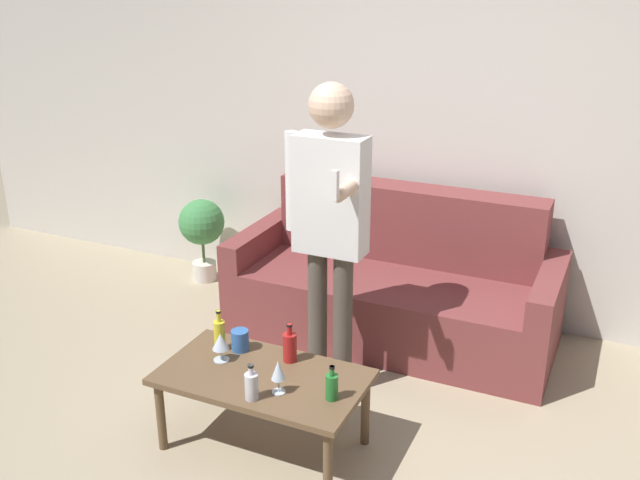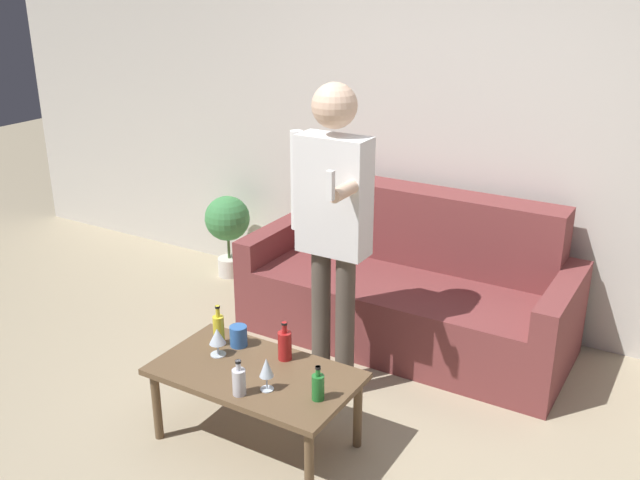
# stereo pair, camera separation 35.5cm
# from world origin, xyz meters

# --- Properties ---
(wall_back) EXTENTS (8.00, 0.06, 2.70)m
(wall_back) POSITION_xyz_m (0.00, 2.03, 1.35)
(wall_back) COLOR silver
(wall_back) RESTS_ON ground_plane
(couch) EXTENTS (2.02, 0.84, 0.92)m
(couch) POSITION_xyz_m (-0.15, 1.57, 0.32)
(couch) COLOR brown
(couch) RESTS_ON ground_plane
(coffee_table) EXTENTS (0.99, 0.55, 0.41)m
(coffee_table) POSITION_xyz_m (-0.34, 0.17, 0.36)
(coffee_table) COLOR brown
(coffee_table) RESTS_ON ground_plane
(bottle_orange) EXTENTS (0.07, 0.07, 0.20)m
(bottle_orange) POSITION_xyz_m (-0.28, 0.34, 0.49)
(bottle_orange) COLOR #B21E1E
(bottle_orange) RESTS_ON coffee_table
(bottle_green) EXTENTS (0.06, 0.06, 0.17)m
(bottle_green) POSITION_xyz_m (0.04, 0.12, 0.47)
(bottle_green) COLOR #23752D
(bottle_green) RESTS_ON coffee_table
(bottle_dark) EXTENTS (0.06, 0.06, 0.22)m
(bottle_dark) POSITION_xyz_m (-0.65, 0.29, 0.49)
(bottle_dark) COLOR yellow
(bottle_dark) RESTS_ON coffee_table
(bottle_yellow) EXTENTS (0.06, 0.06, 0.17)m
(bottle_yellow) POSITION_xyz_m (-0.29, -0.03, 0.47)
(bottle_yellow) COLOR silver
(bottle_yellow) RESTS_ON coffee_table
(wine_glass_near) EXTENTS (0.08, 0.08, 0.15)m
(wine_glass_near) POSITION_xyz_m (-0.59, 0.20, 0.51)
(wine_glass_near) COLOR silver
(wine_glass_near) RESTS_ON coffee_table
(wine_glass_far) EXTENTS (0.07, 0.07, 0.16)m
(wine_glass_far) POSITION_xyz_m (-0.20, 0.07, 0.52)
(wine_glass_far) COLOR silver
(wine_glass_far) RESTS_ON coffee_table
(cup_on_table) EXTENTS (0.09, 0.09, 0.11)m
(cup_on_table) POSITION_xyz_m (-0.56, 0.33, 0.46)
(cup_on_table) COLOR #3366B2
(cup_on_table) RESTS_ON coffee_table
(person_standing_front) EXTENTS (0.44, 0.43, 1.71)m
(person_standing_front) POSITION_xyz_m (-0.26, 0.78, 1.03)
(person_standing_front) COLOR brown
(person_standing_front) RESTS_ON ground_plane
(potted_plant) EXTENTS (0.34, 0.34, 0.63)m
(potted_plant) POSITION_xyz_m (-1.72, 1.75, 0.42)
(potted_plant) COLOR silver
(potted_plant) RESTS_ON ground_plane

